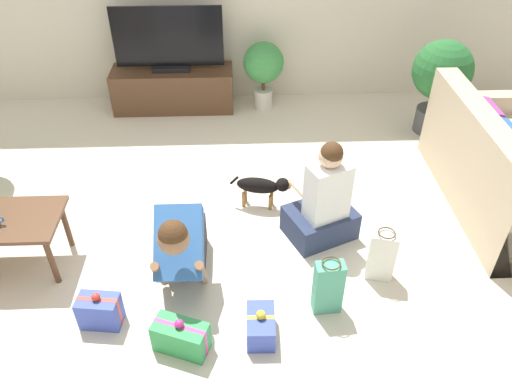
% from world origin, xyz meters
% --- Properties ---
extents(ground_plane, '(16.00, 16.00, 0.00)m').
position_xyz_m(ground_plane, '(0.00, 0.00, 0.00)').
color(ground_plane, beige).
extents(sofa_right, '(0.84, 1.81, 0.88)m').
position_xyz_m(sofa_right, '(2.43, 0.43, 0.32)').
color(sofa_right, '#C6B293').
rests_on(sofa_right, ground_plane).
extents(tv_console, '(1.36, 0.45, 0.47)m').
position_xyz_m(tv_console, '(-0.53, 2.33, 0.23)').
color(tv_console, brown).
rests_on(tv_console, ground_plane).
extents(tv, '(1.19, 0.20, 0.70)m').
position_xyz_m(tv, '(-0.53, 2.33, 0.78)').
color(tv, black).
rests_on(tv, tv_console).
extents(potted_plant_corner_right, '(0.60, 0.60, 1.00)m').
position_xyz_m(potted_plant_corner_right, '(2.28, 1.69, 0.63)').
color(potted_plant_corner_right, '#4C4C51').
rests_on(potted_plant_corner_right, ground_plane).
extents(potted_plant_back_right, '(0.45, 0.45, 0.78)m').
position_xyz_m(potted_plant_back_right, '(0.50, 2.28, 0.51)').
color(potted_plant_back_right, beige).
rests_on(potted_plant_back_right, ground_plane).
extents(person_kneeling, '(0.35, 0.81, 0.80)m').
position_xyz_m(person_kneeling, '(-0.22, -0.38, 0.35)').
color(person_kneeling, '#23232D').
rests_on(person_kneeling, ground_plane).
extents(person_sitting, '(0.64, 0.60, 0.91)m').
position_xyz_m(person_sitting, '(0.86, 0.06, 0.32)').
color(person_sitting, '#283351').
rests_on(person_sitting, ground_plane).
extents(dog, '(0.53, 0.21, 0.31)m').
position_xyz_m(dog, '(0.40, 0.46, 0.22)').
color(dog, black).
rests_on(dog, ground_plane).
extents(gift_box_a, '(0.19, 0.29, 0.24)m').
position_xyz_m(gift_box_a, '(0.32, -0.91, 0.09)').
color(gift_box_a, '#3D51BC').
rests_on(gift_box_a, ground_plane).
extents(gift_box_b, '(0.39, 0.28, 0.28)m').
position_xyz_m(gift_box_b, '(-0.20, -0.98, 0.11)').
color(gift_box_b, '#2D934C').
rests_on(gift_box_b, ground_plane).
extents(gift_box_c, '(0.29, 0.19, 0.29)m').
position_xyz_m(gift_box_c, '(-0.76, -0.76, 0.12)').
color(gift_box_c, '#3D51BC').
rests_on(gift_box_c, ground_plane).
extents(gift_bag_a, '(0.20, 0.14, 0.45)m').
position_xyz_m(gift_bag_a, '(0.79, -0.70, 0.22)').
color(gift_bag_a, '#4CA384').
rests_on(gift_bag_a, ground_plane).
extents(gift_bag_b, '(0.21, 0.15, 0.44)m').
position_xyz_m(gift_bag_b, '(1.22, -0.41, 0.21)').
color(gift_bag_b, white).
rests_on(gift_bag_b, ground_plane).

